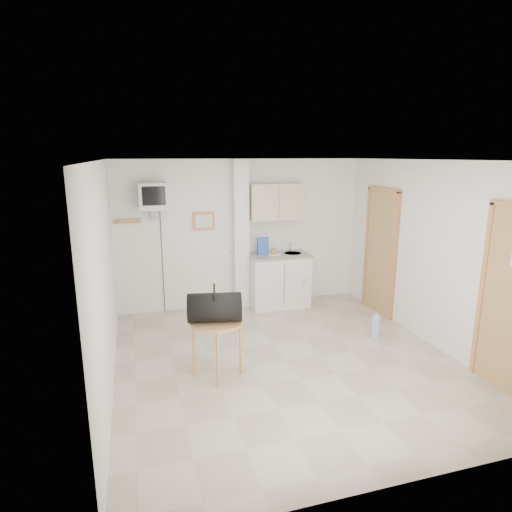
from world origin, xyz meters
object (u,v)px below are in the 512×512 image
object	(u,v)px
water_bottle	(376,326)
crt_television	(153,197)
duffel_bag	(215,307)
round_table	(217,328)

from	to	relation	value
water_bottle	crt_television	bearing A→B (deg)	149.85
crt_television	water_bottle	world-z (taller)	crt_television
crt_television	duffel_bag	world-z (taller)	crt_television
crt_television	duffel_bag	size ratio (longest dim) A/B	3.25
crt_television	water_bottle	bearing A→B (deg)	-30.15
duffel_bag	water_bottle	xyz separation A→B (m)	(2.42, 0.47, -0.70)
round_table	water_bottle	world-z (taller)	round_table
water_bottle	round_table	bearing A→B (deg)	-169.50
round_table	duffel_bag	bearing A→B (deg)	-137.63
crt_television	water_bottle	distance (m)	3.83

